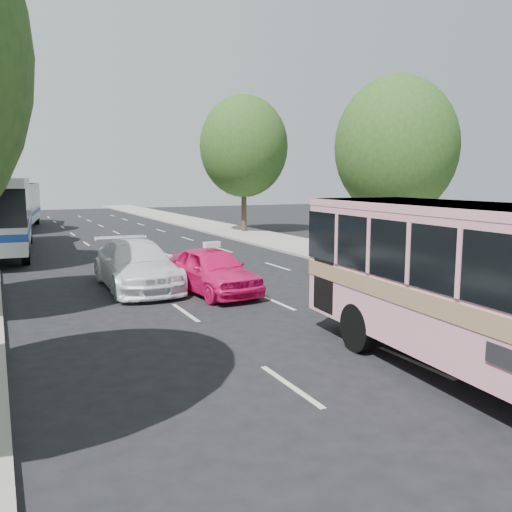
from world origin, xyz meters
TOP-DOWN VIEW (x-y plane):
  - ground at (0.00, 0.00)m, footprint 120.00×120.00m
  - sidewalk_right at (8.50, 20.00)m, footprint 4.00×90.00m
  - tree_right_near at (8.78, 7.94)m, footprint 5.10×5.10m
  - tree_right_far at (9.08, 23.94)m, footprint 6.00×6.00m
  - pink_taxi at (-0.27, 6.12)m, footprint 2.20×4.58m
  - white_pickup at (-2.30, 8.00)m, footprint 2.31×5.57m
  - tour_coach_front at (-6.30, 19.60)m, footprint 3.56×12.65m
  - tour_coach_rear at (-4.99, 34.24)m, footprint 3.97×11.47m
  - taxi_roof_sign at (-0.27, 6.12)m, footprint 0.56×0.23m

SIDE VIEW (x-z plane):
  - ground at x=0.00m, z-range 0.00..0.00m
  - sidewalk_right at x=8.50m, z-range 0.00..0.12m
  - pink_taxi at x=-0.27m, z-range 0.00..1.51m
  - white_pickup at x=-2.30m, z-range 0.00..1.61m
  - taxi_roof_sign at x=-0.27m, z-range 1.51..1.69m
  - tour_coach_rear at x=-4.99m, z-range 0.34..3.71m
  - tour_coach_front at x=-6.30m, z-range 0.38..4.12m
  - tree_right_near at x=8.78m, z-range 1.23..9.18m
  - tree_right_far at x=9.08m, z-range 1.45..10.80m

